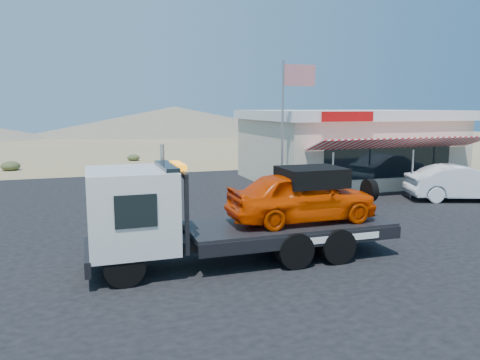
{
  "coord_description": "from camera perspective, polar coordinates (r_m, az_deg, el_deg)",
  "views": [
    {
      "loc": [
        -3.31,
        -13.87,
        4.08
      ],
      "look_at": [
        1.92,
        1.85,
        1.5
      ],
      "focal_mm": 35.0,
      "sensor_mm": 36.0,
      "label": 1
    }
  ],
  "objects": [
    {
      "name": "white_sedan",
      "position": [
        22.78,
        25.46,
        -0.31
      ],
      "size": [
        4.96,
        3.07,
        1.54
      ],
      "primitive_type": "imported",
      "rotation": [
        0.0,
        0.0,
        1.24
      ],
      "color": "silver",
      "rests_on": "asphalt_lot"
    },
    {
      "name": "jerky_store",
      "position": [
        26.77,
        12.75,
        4.16
      ],
      "size": [
        10.4,
        9.97,
        3.9
      ],
      "color": "beige",
      "rests_on": "asphalt_lot"
    },
    {
      "name": "asphalt_lot",
      "position": [
        18.15,
        -0.91,
        -4.11
      ],
      "size": [
        32.0,
        24.0,
        0.02
      ],
      "primitive_type": "cube",
      "color": "black",
      "rests_on": "ground"
    },
    {
      "name": "tow_truck",
      "position": [
        12.32,
        -0.35,
        -3.47
      ],
      "size": [
        8.06,
        2.39,
        2.69
      ],
      "color": "black",
      "rests_on": "asphalt_lot"
    },
    {
      "name": "ground",
      "position": [
        14.83,
        -4.83,
        -7.15
      ],
      "size": [
        120.0,
        120.0,
        0.0
      ],
      "primitive_type": "plane",
      "color": "olive",
      "rests_on": "ground"
    },
    {
      "name": "flagpole",
      "position": [
        20.14,
        5.82,
        7.91
      ],
      "size": [
        1.55,
        0.1,
        6.0
      ],
      "color": "#99999E",
      "rests_on": "asphalt_lot"
    },
    {
      "name": "distant_hills",
      "position": [
        69.35,
        -23.88,
        6.29
      ],
      "size": [
        126.0,
        48.0,
        4.2
      ],
      "color": "#726B59",
      "rests_on": "ground"
    }
  ]
}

